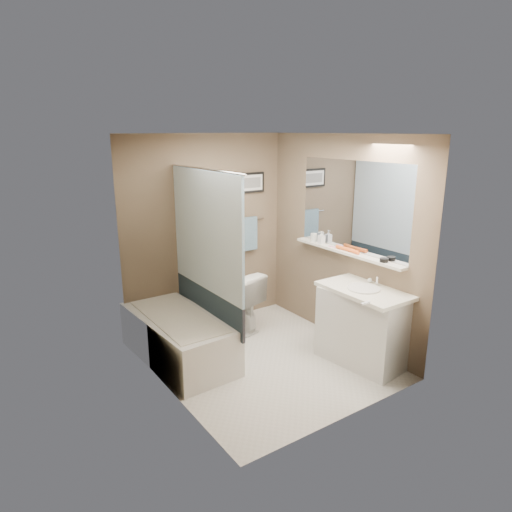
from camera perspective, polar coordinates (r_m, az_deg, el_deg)
ground at (r=5.13m, az=0.97°, el=-12.84°), size 2.50×2.50×0.00m
ceiling at (r=4.52m, az=1.11°, el=14.77°), size 2.20×2.50×0.04m
wall_back at (r=5.70m, az=-6.15°, el=2.88°), size 2.20×0.04×2.40m
wall_front at (r=3.80m, az=11.89°, el=-3.87°), size 2.20×0.04×2.40m
wall_left at (r=4.18m, az=-11.13°, el=-2.03°), size 0.04×2.50×2.40m
wall_right at (r=5.37m, az=10.48°, el=1.90°), size 0.04×2.50×2.40m
tile_surround at (r=4.68m, az=-13.60°, el=-2.85°), size 0.02×1.55×2.00m
curtain_rod at (r=4.75m, az=-6.49°, el=10.73°), size 0.02×1.55×0.02m
curtain_upper at (r=4.85m, az=-6.26°, el=3.05°), size 0.03×1.45×1.28m
curtain_lower at (r=5.09m, az=-5.99°, el=-6.01°), size 0.03×1.45×0.36m
mirror at (r=5.19m, az=11.96°, el=6.10°), size 0.02×1.60×1.00m
shelf at (r=5.26m, az=11.23°, el=0.46°), size 0.12×1.60×0.03m
towel_bar at (r=5.94m, az=-1.43°, el=4.46°), size 0.60×0.02×0.02m
towel at (r=5.96m, az=-1.32°, el=2.74°), size 0.34×0.05×0.44m
art_frame at (r=5.88m, az=-1.56°, el=9.08°), size 0.62×0.02×0.26m
art_mat at (r=5.87m, az=-1.48°, el=9.07°), size 0.56×0.00×0.20m
art_image at (r=5.87m, az=-1.47°, el=9.07°), size 0.50×0.00×0.13m
door at (r=4.25m, az=17.03°, el=-4.97°), size 0.80×0.02×2.00m
door_handle at (r=4.04m, az=13.50°, el=-5.77°), size 0.10×0.02×0.02m
bathtub at (r=5.12m, az=-9.66°, el=-10.03°), size 0.78×1.53×0.50m
tub_rim at (r=5.02m, az=-9.79°, el=-7.46°), size 0.56×1.36×0.02m
toilet at (r=5.72m, az=-2.78°, el=-5.61°), size 0.61×0.83×0.76m
vanity at (r=5.06m, az=13.16°, el=-8.70°), size 0.60×0.95×0.80m
countertop at (r=4.89m, az=13.38°, el=-4.23°), size 0.54×0.96×0.04m
sink_basin at (r=4.88m, az=13.32°, el=-3.95°), size 0.34×0.34×0.01m
faucet_spout at (r=5.01m, az=14.90°, el=-3.04°), size 0.02×0.02×0.10m
faucet_knob at (r=5.08m, az=14.04°, el=-2.96°), size 0.05×0.05×0.05m
candle_bowl_near at (r=4.90m, az=15.71°, el=-0.50°), size 0.09×0.09×0.04m
hair_brush_front at (r=5.19m, az=11.90°, el=0.66°), size 0.05×0.22×0.04m
hair_brush_back at (r=5.27m, az=10.94°, el=0.94°), size 0.06×0.22×0.04m
pink_comb at (r=5.38m, az=9.77°, el=1.10°), size 0.05×0.16×0.01m
glass_jar at (r=5.63m, az=7.24°, el=2.32°), size 0.08×0.08×0.10m
soap_bottle at (r=5.53m, az=8.19°, el=2.30°), size 0.07×0.07×0.15m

